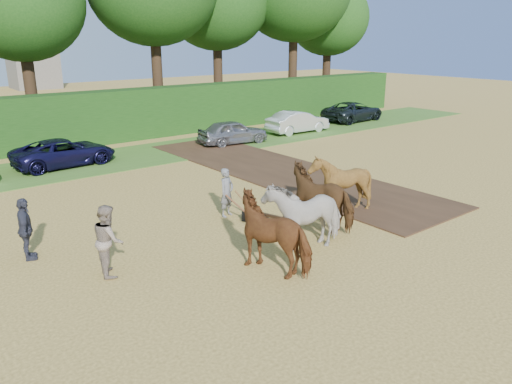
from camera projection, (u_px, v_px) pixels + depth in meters
The scene contains 8 objects.
ground at pixel (381, 220), 17.10m from camera, with size 120.00×120.00×0.00m, color gold.
earth_strip at pixel (280, 171), 23.21m from camera, with size 4.50×17.00×0.05m, color #472D1C.
grass_verge at pixel (176, 150), 27.56m from camera, with size 50.00×5.00×0.03m, color #38601E.
hedgerow at pixel (138, 114), 30.48m from camera, with size 46.00×1.60×3.00m, color #14380F.
spectator_near at pixel (108, 240), 12.95m from camera, with size 0.93×0.72×1.91m, color tan.
spectator_far at pixel (26, 229), 13.81m from camera, with size 1.05×0.44×1.80m, color #2A2B38.
plough_team at pixel (311, 204), 15.55m from camera, with size 6.83×5.79×2.05m.
parked_cars at pixel (183, 137), 27.58m from camera, with size 36.72×3.57×1.48m.
Camera 1 is at (-13.33, -9.89, 6.00)m, focal length 35.00 mm.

